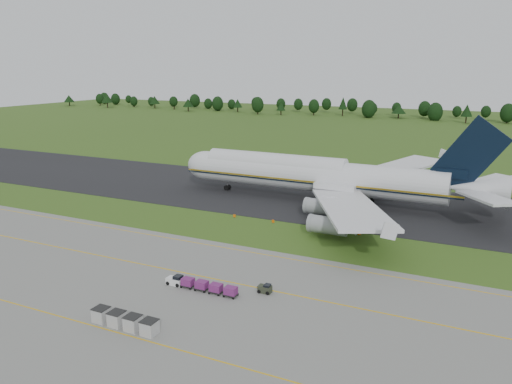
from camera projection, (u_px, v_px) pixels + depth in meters
The scene contains 10 objects.
ground at pixel (247, 231), 94.45m from camera, with size 600.00×600.00×0.00m, color #335319.
apron at pixel (131, 306), 64.64m from camera, with size 300.00×52.00×0.06m, color slate.
taxiway at pixel (299, 196), 118.99m from camera, with size 300.00×40.00×0.08m, color black.
apron_markings at pixel (163, 285), 70.78m from camera, with size 300.00×30.20×0.01m.
tree_line at pixel (461, 111), 276.71m from camera, with size 532.05×22.45×11.65m.
aircraft at pixel (321, 176), 113.51m from camera, with size 74.66×73.31×21.11m.
baggage_train at pixel (200, 285), 69.07m from camera, with size 11.07×1.42×1.36m.
utility_cart at pixel (265, 289), 68.32m from camera, with size 1.82×1.27×1.00m.
uld_row at pixel (125, 321), 59.07m from camera, with size 8.98×1.78×1.76m.
edge_markers at pixel (293, 224), 97.30m from camera, with size 26.54×0.30×0.60m.
Camera 1 is at (39.94, -80.43, 30.22)m, focal length 35.00 mm.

